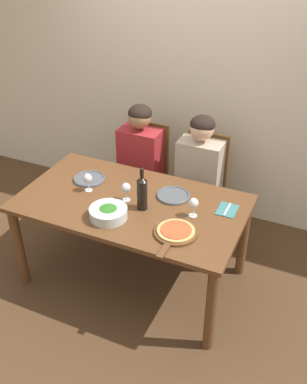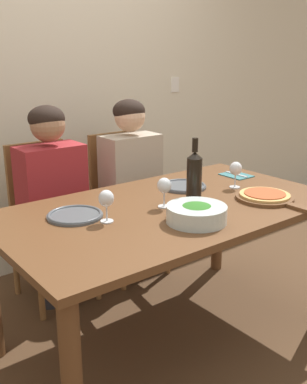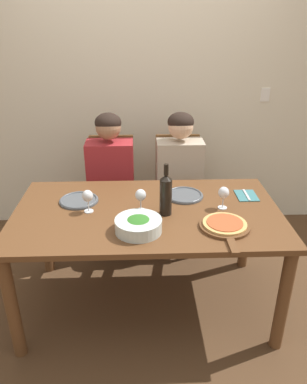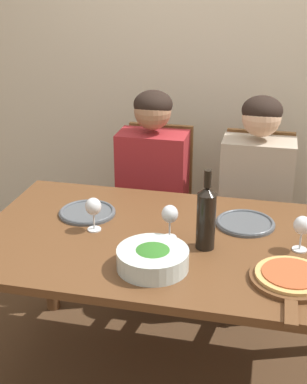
% 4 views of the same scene
% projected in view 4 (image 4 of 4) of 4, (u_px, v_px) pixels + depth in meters
% --- Properties ---
extents(ground_plane, '(40.00, 40.00, 0.00)m').
position_uv_depth(ground_plane, '(176.00, 380.00, 2.55)').
color(ground_plane, '#4C331E').
extents(back_wall, '(10.00, 0.06, 2.70)m').
position_uv_depth(back_wall, '(220.00, 52.00, 3.17)').
color(back_wall, beige).
rests_on(back_wall, ground).
extents(dining_table, '(1.72, 0.97, 0.76)m').
position_uv_depth(dining_table, '(179.00, 260.00, 2.29)').
color(dining_table, brown).
rests_on(dining_table, ground).
extents(chair_left, '(0.42, 0.42, 0.98)m').
position_uv_depth(chair_left, '(157.00, 205.00, 3.17)').
color(chair_left, brown).
rests_on(chair_left, ground).
extents(chair_right, '(0.42, 0.42, 0.98)m').
position_uv_depth(chair_right, '(254.00, 214.00, 3.05)').
color(chair_right, brown).
rests_on(chair_right, ground).
extents(person_woman, '(0.47, 0.51, 1.22)m').
position_uv_depth(person_woman, '(152.00, 178.00, 2.98)').
color(person_woman, '#28282D').
rests_on(person_woman, ground).
extents(person_man, '(0.47, 0.51, 1.22)m').
position_uv_depth(person_man, '(256.00, 186.00, 2.86)').
color(person_man, '#28282D').
rests_on(person_man, ground).
extents(wine_bottle, '(0.08, 0.08, 0.34)m').
position_uv_depth(wine_bottle, '(206.00, 216.00, 2.13)').
color(wine_bottle, black).
rests_on(wine_bottle, dining_table).
extents(broccoli_bowl, '(0.28, 0.28, 0.09)m').
position_uv_depth(broccoli_bowl, '(153.00, 258.00, 2.02)').
color(broccoli_bowl, silver).
rests_on(broccoli_bowl, dining_table).
extents(dinner_plate_left, '(0.26, 0.26, 0.02)m').
position_uv_depth(dinner_plate_left, '(87.00, 212.00, 2.47)').
color(dinner_plate_left, '#4C5156').
rests_on(dinner_plate_left, dining_table).
extents(dinner_plate_right, '(0.26, 0.26, 0.02)m').
position_uv_depth(dinner_plate_right, '(245.00, 223.00, 2.37)').
color(dinner_plate_right, '#4C5156').
rests_on(dinner_plate_right, dining_table).
extents(pizza_on_board, '(0.30, 0.44, 0.04)m').
position_uv_depth(pizza_on_board, '(291.00, 278.00, 1.94)').
color(pizza_on_board, brown).
rests_on(pizza_on_board, dining_table).
extents(wine_glass_left, '(0.07, 0.07, 0.15)m').
position_uv_depth(wine_glass_left, '(93.00, 208.00, 2.28)').
color(wine_glass_left, silver).
rests_on(wine_glass_left, dining_table).
extents(wine_glass_right, '(0.07, 0.07, 0.15)m').
position_uv_depth(wine_glass_right, '(302.00, 227.00, 2.12)').
color(wine_glass_right, silver).
rests_on(wine_glass_right, dining_table).
extents(wine_glass_centre, '(0.07, 0.07, 0.15)m').
position_uv_depth(wine_glass_centre, '(170.00, 216.00, 2.21)').
color(wine_glass_centre, silver).
rests_on(wine_glass_centre, dining_table).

